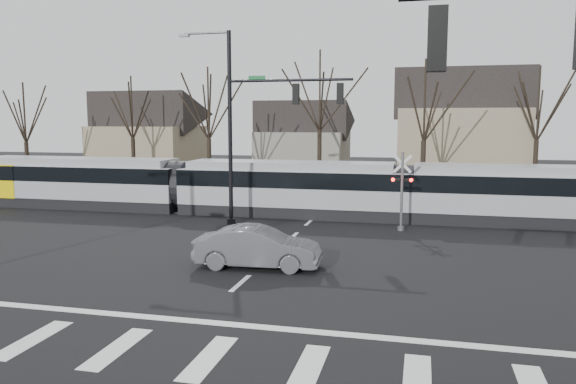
# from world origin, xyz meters

# --- Properties ---
(ground) EXTENTS (140.00, 140.00, 0.00)m
(ground) POSITION_xyz_m (0.00, 0.00, 0.00)
(ground) COLOR black
(grass_verge) EXTENTS (140.00, 28.00, 0.01)m
(grass_verge) POSITION_xyz_m (0.00, 32.00, 0.01)
(grass_verge) COLOR #38331E
(grass_verge) RESTS_ON ground
(crosswalk) EXTENTS (27.00, 2.60, 0.01)m
(crosswalk) POSITION_xyz_m (0.00, -4.00, 0.01)
(crosswalk) COLOR silver
(crosswalk) RESTS_ON ground
(stop_line) EXTENTS (28.00, 0.35, 0.01)m
(stop_line) POSITION_xyz_m (0.00, -1.80, 0.01)
(stop_line) COLOR silver
(stop_line) RESTS_ON ground
(lane_dashes) EXTENTS (0.18, 30.00, 0.01)m
(lane_dashes) POSITION_xyz_m (0.00, 16.00, 0.01)
(lane_dashes) COLOR silver
(lane_dashes) RESTS_ON ground
(rail_pair) EXTENTS (90.00, 1.52, 0.06)m
(rail_pair) POSITION_xyz_m (0.00, 15.80, 0.03)
(rail_pair) COLOR #59595E
(rail_pair) RESTS_ON ground
(tram) EXTENTS (41.84, 3.11, 3.17)m
(tram) POSITION_xyz_m (-1.73, 16.00, 1.73)
(tram) COLOR gray
(tram) RESTS_ON ground
(sedan) EXTENTS (2.28, 4.98, 1.57)m
(sedan) POSITION_xyz_m (-0.01, 4.16, 0.78)
(sedan) COLOR #52555A
(sedan) RESTS_ON ground
(signal_pole_far) EXTENTS (9.28, 0.44, 10.20)m
(signal_pole_far) POSITION_xyz_m (-2.41, 12.50, 5.70)
(signal_pole_far) COLOR black
(signal_pole_far) RESTS_ON ground
(rail_crossing_signal) EXTENTS (1.08, 0.36, 4.00)m
(rail_crossing_signal) POSITION_xyz_m (5.00, 12.79, 1.89)
(rail_crossing_signal) COLOR #59595B
(rail_crossing_signal) RESTS_ON ground
(tree_row) EXTENTS (59.20, 7.20, 10.00)m
(tree_row) POSITION_xyz_m (2.00, 26.00, 5.00)
(tree_row) COLOR black
(tree_row) RESTS_ON ground
(house_a) EXTENTS (9.72, 8.64, 8.60)m
(house_a) POSITION_xyz_m (-20.00, 34.00, 4.46)
(house_a) COLOR gray
(house_a) RESTS_ON ground
(house_b) EXTENTS (8.64, 7.56, 7.65)m
(house_b) POSITION_xyz_m (-5.00, 36.00, 3.97)
(house_b) COLOR slate
(house_b) RESTS_ON ground
(house_c) EXTENTS (10.80, 8.64, 10.10)m
(house_c) POSITION_xyz_m (9.00, 33.00, 5.23)
(house_c) COLOR gray
(house_c) RESTS_ON ground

